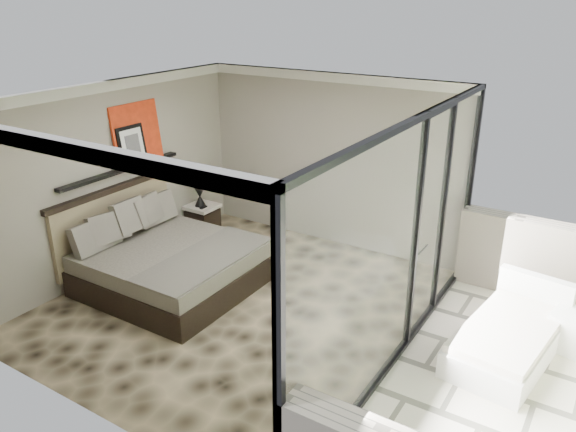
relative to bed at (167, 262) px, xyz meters
The scene contains 14 objects.
floor 1.26m from the bed, ahead, with size 5.00×5.00×0.00m, color black.
ceiling 2.71m from the bed, ahead, with size 4.50×5.00×0.02m, color silver.
back_wall 3.05m from the bed, 65.23° to the left, with size 4.50×0.02×2.80m, color gray.
left_wall 1.47m from the bed, behind, with size 0.02×5.00×2.80m, color gray.
glass_wall 3.61m from the bed, ahead, with size 0.08×5.00×2.80m, color white.
terrace_slab 4.97m from the bed, ahead, with size 3.00×5.00×0.12m, color beige.
picture_ledge 1.52m from the bed, 167.50° to the left, with size 0.12×2.20×0.05m, color black.
bed is the anchor object (origin of this frame).
nightstand 1.89m from the bed, 114.73° to the left, with size 0.49×0.49×0.49m, color black.
table_lamp 1.93m from the bed, 115.29° to the left, with size 0.33×0.33×0.61m.
abstract_canvas 1.98m from the bed, 149.22° to the left, with size 0.04×0.90×0.90m, color #BB3010.
framed_print 1.79m from the bed, 155.45° to the left, with size 0.03×0.50×0.60m, color black.
ottoman 5.30m from the bed, 15.07° to the left, with size 0.46×0.46×0.46m, color white.
lounger 4.61m from the bed, 11.05° to the left, with size 1.12×1.90×0.70m.
Camera 1 is at (4.09, -5.26, 3.91)m, focal length 35.00 mm.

